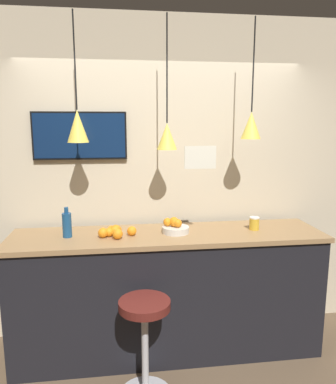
# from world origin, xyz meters

# --- Properties ---
(back_wall) EXTENTS (8.00, 0.06, 2.90)m
(back_wall) POSITION_xyz_m (0.00, 0.98, 1.45)
(back_wall) COLOR beige
(back_wall) RESTS_ON ground_plane
(service_counter) EXTENTS (2.60, 0.63, 1.06)m
(service_counter) POSITION_xyz_m (0.00, 0.56, 0.53)
(service_counter) COLOR black
(service_counter) RESTS_ON ground_plane
(bar_stool) EXTENTS (0.38, 0.38, 0.75)m
(bar_stool) POSITION_xyz_m (-0.24, 0.01, 0.52)
(bar_stool) COLOR #B7B7BC
(bar_stool) RESTS_ON ground_plane
(fruit_bowl) EXTENTS (0.22, 0.22, 0.13)m
(fruit_bowl) POSITION_xyz_m (0.06, 0.56, 1.12)
(fruit_bowl) COLOR beige
(fruit_bowl) RESTS_ON service_counter
(orange_pile) EXTENTS (0.31, 0.22, 0.09)m
(orange_pile) POSITION_xyz_m (-0.44, 0.54, 1.10)
(orange_pile) COLOR orange
(orange_pile) RESTS_ON service_counter
(juice_bottle) EXTENTS (0.07, 0.07, 0.25)m
(juice_bottle) POSITION_xyz_m (-0.82, 0.56, 1.17)
(juice_bottle) COLOR navy
(juice_bottle) RESTS_ON service_counter
(spread_jar) EXTENTS (0.08, 0.08, 0.11)m
(spread_jar) POSITION_xyz_m (0.75, 0.56, 1.12)
(spread_jar) COLOR gold
(spread_jar) RESTS_ON service_counter
(pendant_lamp_left) EXTENTS (0.17, 0.17, 0.98)m
(pendant_lamp_left) POSITION_xyz_m (-0.71, 0.62, 1.95)
(pendant_lamp_left) COLOR black
(pendant_lamp_middle) EXTENTS (0.17, 0.17, 1.05)m
(pendant_lamp_middle) POSITION_xyz_m (0.00, 0.62, 1.87)
(pendant_lamp_middle) COLOR black
(pendant_lamp_right) EXTENTS (0.17, 0.17, 0.97)m
(pendant_lamp_right) POSITION_xyz_m (0.71, 0.62, 1.95)
(pendant_lamp_right) COLOR black
(mounted_tv) EXTENTS (0.81, 0.04, 0.41)m
(mounted_tv) POSITION_xyz_m (-0.72, 0.93, 1.86)
(mounted_tv) COLOR black
(hanging_menu_board) EXTENTS (0.24, 0.01, 0.17)m
(hanging_menu_board) POSITION_xyz_m (0.21, 0.32, 1.72)
(hanging_menu_board) COLOR white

